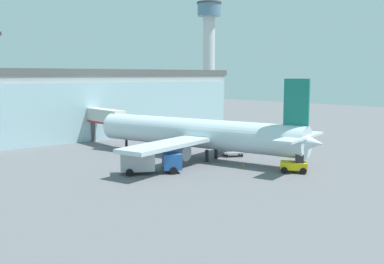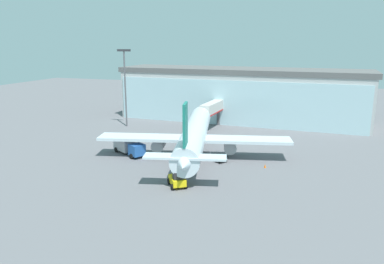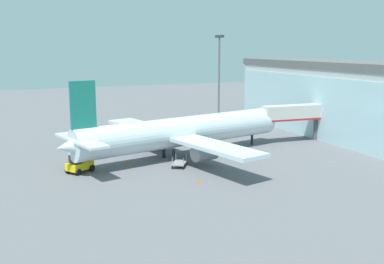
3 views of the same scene
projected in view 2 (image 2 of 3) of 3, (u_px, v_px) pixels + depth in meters
ground at (197, 162)px, 60.96m from camera, size 240.00×240.00×0.00m
terminal_building at (241, 95)px, 92.74m from camera, size 61.27×16.69×12.93m
jet_bridge at (213, 108)px, 84.03m from camera, size 2.99×11.28×6.04m
apron_light_mast at (125, 81)px, 85.01m from camera, size 3.20×0.40×17.60m
airplane at (194, 135)px, 64.00m from camera, size 32.48×36.08×11.39m
catering_truck at (128, 146)px, 65.20m from camera, size 7.36×5.71×2.65m
baggage_cart at (218, 159)px, 61.28m from camera, size 3.22×2.88×1.50m
pushback_tug at (177, 180)px, 50.48m from camera, size 3.48×3.72×2.30m
safety_cone_nose at (181, 168)px, 57.31m from camera, size 0.36×0.36×0.55m
safety_cone_wingtip at (265, 166)px, 58.30m from camera, size 0.36×0.36×0.55m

